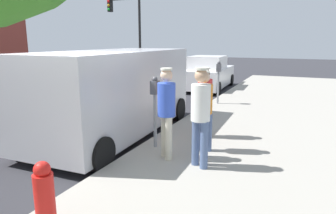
{
  "coord_description": "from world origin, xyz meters",
  "views": [
    {
      "loc": [
        4.18,
        -4.78,
        2.39
      ],
      "look_at": [
        1.65,
        0.84,
        1.05
      ],
      "focal_mm": 32.64,
      "sensor_mm": 36.0,
      "label": 1
    }
  ],
  "objects_px": {
    "pedestrian_in_red": "(205,98)",
    "traffic_light_corner": "(128,23)",
    "pedestrian_in_orange": "(204,106)",
    "parked_sedan_ahead": "(208,74)",
    "parked_van": "(115,91)",
    "parking_meter_near": "(155,100)",
    "pedestrian_in_blue": "(166,107)",
    "fire_hydrant": "(44,196)",
    "pedestrian_in_white": "(201,111)",
    "parking_meter_far": "(219,75)"
  },
  "relations": [
    {
      "from": "parked_sedan_ahead",
      "to": "pedestrian_in_red",
      "type": "bearing_deg",
      "value": -73.61
    },
    {
      "from": "pedestrian_in_blue",
      "to": "fire_hydrant",
      "type": "height_order",
      "value": "pedestrian_in_blue"
    },
    {
      "from": "parked_van",
      "to": "parked_sedan_ahead",
      "type": "bearing_deg",
      "value": 90.92
    },
    {
      "from": "parking_meter_far",
      "to": "parked_sedan_ahead",
      "type": "distance_m",
      "value": 4.45
    },
    {
      "from": "parking_meter_near",
      "to": "pedestrian_in_orange",
      "type": "bearing_deg",
      "value": 10.65
    },
    {
      "from": "pedestrian_in_red",
      "to": "traffic_light_corner",
      "type": "xyz_separation_m",
      "value": [
        -8.7,
        10.93,
        2.43
      ]
    },
    {
      "from": "parking_meter_near",
      "to": "parking_meter_far",
      "type": "bearing_deg",
      "value": 90.0
    },
    {
      "from": "parked_sedan_ahead",
      "to": "fire_hydrant",
      "type": "distance_m",
      "value": 12.48
    },
    {
      "from": "traffic_light_corner",
      "to": "fire_hydrant",
      "type": "bearing_deg",
      "value": -62.07
    },
    {
      "from": "pedestrian_in_orange",
      "to": "pedestrian_in_red",
      "type": "distance_m",
      "value": 0.94
    },
    {
      "from": "pedestrian_in_red",
      "to": "traffic_light_corner",
      "type": "bearing_deg",
      "value": 128.51
    },
    {
      "from": "pedestrian_in_red",
      "to": "parked_sedan_ahead",
      "type": "distance_m",
      "value": 8.44
    },
    {
      "from": "parking_meter_near",
      "to": "parked_sedan_ahead",
      "type": "relative_size",
      "value": 0.34
    },
    {
      "from": "pedestrian_in_blue",
      "to": "parked_van",
      "type": "height_order",
      "value": "parked_van"
    },
    {
      "from": "pedestrian_in_white",
      "to": "traffic_light_corner",
      "type": "distance_m",
      "value": 15.8
    },
    {
      "from": "pedestrian_in_blue",
      "to": "traffic_light_corner",
      "type": "distance_m",
      "value": 15.28
    },
    {
      "from": "parked_van",
      "to": "parked_sedan_ahead",
      "type": "relative_size",
      "value": 1.18
    },
    {
      "from": "parking_meter_near",
      "to": "fire_hydrant",
      "type": "height_order",
      "value": "parking_meter_near"
    },
    {
      "from": "pedestrian_in_blue",
      "to": "pedestrian_in_orange",
      "type": "distance_m",
      "value": 0.86
    },
    {
      "from": "pedestrian_in_blue",
      "to": "traffic_light_corner",
      "type": "bearing_deg",
      "value": 124.01
    },
    {
      "from": "pedestrian_in_orange",
      "to": "parked_sedan_ahead",
      "type": "height_order",
      "value": "pedestrian_in_orange"
    },
    {
      "from": "parking_meter_far",
      "to": "traffic_light_corner",
      "type": "distance_m",
      "value": 10.82
    },
    {
      "from": "parked_van",
      "to": "fire_hydrant",
      "type": "height_order",
      "value": "parked_van"
    },
    {
      "from": "pedestrian_in_red",
      "to": "parking_meter_near",
      "type": "bearing_deg",
      "value": -124.14
    },
    {
      "from": "pedestrian_in_red",
      "to": "traffic_light_corner",
      "type": "height_order",
      "value": "traffic_light_corner"
    },
    {
      "from": "pedestrian_in_blue",
      "to": "parked_sedan_ahead",
      "type": "xyz_separation_m",
      "value": [
        -2.12,
        9.67,
        -0.41
      ]
    },
    {
      "from": "pedestrian_in_orange",
      "to": "fire_hydrant",
      "type": "xyz_separation_m",
      "value": [
        -0.91,
        -3.36,
        -0.53
      ]
    },
    {
      "from": "parking_meter_near",
      "to": "pedestrian_in_orange",
      "type": "relative_size",
      "value": 0.92
    },
    {
      "from": "pedestrian_in_orange",
      "to": "fire_hydrant",
      "type": "bearing_deg",
      "value": -105.19
    },
    {
      "from": "parked_van",
      "to": "fire_hydrant",
      "type": "bearing_deg",
      "value": -67.78
    },
    {
      "from": "parking_meter_near",
      "to": "fire_hydrant",
      "type": "relative_size",
      "value": 1.77
    },
    {
      "from": "parked_sedan_ahead",
      "to": "fire_hydrant",
      "type": "height_order",
      "value": "parked_sedan_ahead"
    },
    {
      "from": "parking_meter_near",
      "to": "pedestrian_in_red",
      "type": "height_order",
      "value": "pedestrian_in_red"
    },
    {
      "from": "parking_meter_near",
      "to": "traffic_light_corner",
      "type": "distance_m",
      "value": 14.61
    },
    {
      "from": "parking_meter_far",
      "to": "parked_van",
      "type": "relative_size",
      "value": 0.29
    },
    {
      "from": "pedestrian_in_orange",
      "to": "parked_sedan_ahead",
      "type": "distance_m",
      "value": 9.38
    },
    {
      "from": "parked_sedan_ahead",
      "to": "parking_meter_far",
      "type": "bearing_deg",
      "value": -68.3
    },
    {
      "from": "fire_hydrant",
      "to": "pedestrian_in_blue",
      "type": "bearing_deg",
      "value": 81.83
    },
    {
      "from": "parking_meter_near",
      "to": "fire_hydrant",
      "type": "xyz_separation_m",
      "value": [
        0.1,
        -3.17,
        -0.61
      ]
    },
    {
      "from": "traffic_light_corner",
      "to": "pedestrian_in_red",
      "type": "bearing_deg",
      "value": -51.49
    },
    {
      "from": "pedestrian_in_white",
      "to": "parked_sedan_ahead",
      "type": "xyz_separation_m",
      "value": [
        -2.85,
        9.82,
        -0.44
      ]
    },
    {
      "from": "pedestrian_in_red",
      "to": "parked_van",
      "type": "distance_m",
      "value": 2.27
    },
    {
      "from": "parked_van",
      "to": "parked_sedan_ahead",
      "type": "height_order",
      "value": "parked_van"
    },
    {
      "from": "pedestrian_in_blue",
      "to": "fire_hydrant",
      "type": "bearing_deg",
      "value": -98.17
    },
    {
      "from": "parked_sedan_ahead",
      "to": "traffic_light_corner",
      "type": "distance_m",
      "value": 7.46
    },
    {
      "from": "pedestrian_in_white",
      "to": "fire_hydrant",
      "type": "relative_size",
      "value": 2.08
    },
    {
      "from": "traffic_light_corner",
      "to": "parked_sedan_ahead",
      "type": "bearing_deg",
      "value": -24.21
    },
    {
      "from": "parking_meter_near",
      "to": "traffic_light_corner",
      "type": "height_order",
      "value": "traffic_light_corner"
    },
    {
      "from": "parking_meter_near",
      "to": "parked_van",
      "type": "relative_size",
      "value": 0.29
    },
    {
      "from": "parking_meter_near",
      "to": "pedestrian_in_blue",
      "type": "height_order",
      "value": "pedestrian_in_blue"
    }
  ]
}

